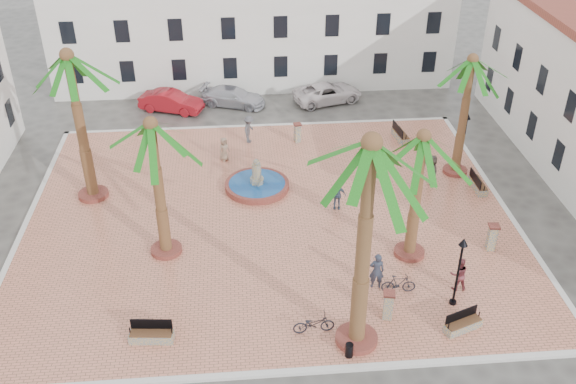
% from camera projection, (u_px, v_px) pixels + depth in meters
% --- Properties ---
extents(ground, '(120.00, 120.00, 0.00)m').
position_uv_depth(ground, '(270.00, 218.00, 34.81)').
color(ground, '#56544F').
rests_on(ground, ground).
extents(plaza, '(26.00, 22.00, 0.15)m').
position_uv_depth(plaza, '(270.00, 217.00, 34.77)').
color(plaza, '#DE8365').
rests_on(plaza, ground).
extents(kerb_n, '(26.30, 0.30, 0.16)m').
position_uv_depth(kerb_n, '(260.00, 126.00, 44.03)').
color(kerb_n, silver).
rests_on(kerb_n, ground).
extents(kerb_s, '(26.30, 0.30, 0.16)m').
position_uv_depth(kerb_s, '(287.00, 372.00, 25.51)').
color(kerb_s, silver).
rests_on(kerb_s, ground).
extents(kerb_e, '(0.30, 22.30, 0.16)m').
position_uv_depth(kerb_e, '(502.00, 205.00, 35.71)').
color(kerb_e, silver).
rests_on(kerb_e, ground).
extents(kerb_w, '(0.30, 22.30, 0.16)m').
position_uv_depth(kerb_w, '(24.00, 228.00, 33.83)').
color(kerb_w, silver).
rests_on(kerb_w, ground).
extents(building_north, '(30.40, 7.40, 9.50)m').
position_uv_depth(building_north, '(253.00, 19.00, 49.09)').
color(building_north, white).
rests_on(building_north, ground).
extents(fountain, '(3.70, 3.70, 1.91)m').
position_uv_depth(fountain, '(257.00, 184.00, 36.95)').
color(fountain, brown).
rests_on(fountain, plaza).
extents(palm_nw, '(5.46, 5.46, 8.73)m').
position_uv_depth(palm_nw, '(70.00, 73.00, 32.40)').
color(palm_nw, brown).
rests_on(palm_nw, plaza).
extents(palm_sw, '(5.03, 5.03, 7.43)m').
position_uv_depth(palm_sw, '(153.00, 140.00, 28.70)').
color(palm_sw, brown).
rests_on(palm_sw, plaza).
extents(palm_s, '(5.76, 5.76, 9.77)m').
position_uv_depth(palm_s, '(370.00, 168.00, 22.41)').
color(palm_s, brown).
rests_on(palm_s, plaza).
extents(palm_e, '(4.92, 4.92, 6.91)m').
position_uv_depth(palm_e, '(422.00, 152.00, 28.80)').
color(palm_e, brown).
rests_on(palm_e, plaza).
extents(palm_ne, '(4.71, 4.71, 7.46)m').
position_uv_depth(palm_ne, '(471.00, 73.00, 35.26)').
color(palm_ne, brown).
rests_on(palm_ne, plaza).
extents(bench_s, '(1.89, 0.74, 0.98)m').
position_uv_depth(bench_s, '(152.00, 335.00, 26.76)').
color(bench_s, gray).
rests_on(bench_s, plaza).
extents(bench_se, '(1.80, 1.11, 0.91)m').
position_uv_depth(bench_se, '(463.00, 325.00, 27.32)').
color(bench_se, gray).
rests_on(bench_se, plaza).
extents(bench_e, '(0.59, 1.84, 0.97)m').
position_uv_depth(bench_e, '(478.00, 185.00, 36.87)').
color(bench_e, gray).
rests_on(bench_e, plaza).
extents(bench_ne, '(0.83, 1.99, 1.02)m').
position_uv_depth(bench_ne, '(400.00, 135.00, 42.10)').
color(bench_ne, gray).
rests_on(bench_ne, plaza).
extents(lamppost_s, '(0.39, 0.39, 3.63)m').
position_uv_depth(lamppost_s, '(460.00, 260.00, 27.51)').
color(lamppost_s, black).
rests_on(lamppost_s, plaza).
extents(lamppost_e, '(0.41, 0.41, 3.73)m').
position_uv_depth(lamppost_e, '(465.00, 132.00, 37.62)').
color(lamppost_e, black).
rests_on(lamppost_e, plaza).
extents(bollard_se, '(0.60, 0.60, 1.42)m').
position_uv_depth(bollard_se, '(388.00, 305.00, 27.67)').
color(bollard_se, gray).
rests_on(bollard_se, plaza).
extents(bollard_n, '(0.56, 0.56, 1.30)m').
position_uv_depth(bollard_n, '(297.00, 132.00, 41.60)').
color(bollard_n, gray).
rests_on(bollard_n, plaza).
extents(bollard_e, '(0.58, 0.58, 1.45)m').
position_uv_depth(bollard_e, '(492.00, 237.00, 31.81)').
color(bollard_e, gray).
rests_on(bollard_e, plaza).
extents(litter_bin, '(0.33, 0.33, 0.64)m').
position_uv_depth(litter_bin, '(349.00, 350.00, 25.99)').
color(litter_bin, black).
rests_on(litter_bin, plaza).
extents(cyclist_a, '(0.74, 0.53, 1.89)m').
position_uv_depth(cyclist_a, '(377.00, 271.00, 29.27)').
color(cyclist_a, '#2B3142').
rests_on(cyclist_a, plaza).
extents(bicycle_a, '(1.81, 0.72, 0.94)m').
position_uv_depth(bicycle_a, '(314.00, 324.00, 27.07)').
color(bicycle_a, black).
rests_on(bicycle_a, plaza).
extents(cyclist_b, '(0.84, 0.66, 1.71)m').
position_uv_depth(cyclist_b, '(459.00, 274.00, 29.23)').
color(cyclist_b, brown).
rests_on(cyclist_b, plaza).
extents(bicycle_b, '(1.61, 0.55, 0.95)m').
position_uv_depth(bicycle_b, '(399.00, 284.00, 29.22)').
color(bicycle_b, black).
rests_on(bicycle_b, plaza).
extents(pedestrian_fountain_a, '(0.88, 0.85, 1.53)m').
position_uv_depth(pedestrian_fountain_a, '(224.00, 149.00, 39.48)').
color(pedestrian_fountain_a, '#8D725C').
rests_on(pedestrian_fountain_a, plaza).
extents(pedestrian_fountain_b, '(1.03, 0.54, 1.67)m').
position_uv_depth(pedestrian_fountain_b, '(337.00, 195.00, 34.91)').
color(pedestrian_fountain_b, '#3E4F65').
rests_on(pedestrian_fountain_b, plaza).
extents(pedestrian_north, '(1.06, 1.36, 1.85)m').
position_uv_depth(pedestrian_north, '(249.00, 129.00, 41.43)').
color(pedestrian_north, '#4C4B50').
rests_on(pedestrian_north, plaza).
extents(pedestrian_east, '(0.70, 1.70, 1.78)m').
position_uv_depth(pedestrian_east, '(432.00, 169.00, 37.17)').
color(pedestrian_east, '#645750').
rests_on(pedestrian_east, plaza).
extents(car_black, '(3.94, 2.70, 1.25)m').
position_uv_depth(car_black, '(170.00, 102.00, 46.14)').
color(car_black, black).
rests_on(car_black, ground).
extents(car_red, '(4.82, 3.03, 1.50)m').
position_uv_depth(car_red, '(171.00, 101.00, 45.87)').
color(car_red, '#A6151E').
rests_on(car_red, ground).
extents(car_silver, '(5.08, 3.38, 1.37)m').
position_uv_depth(car_silver, '(233.00, 97.00, 46.74)').
color(car_silver, silver).
rests_on(car_silver, ground).
extents(car_white, '(5.56, 3.70, 1.42)m').
position_uv_depth(car_white, '(328.00, 93.00, 47.26)').
color(car_white, white).
rests_on(car_white, ground).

